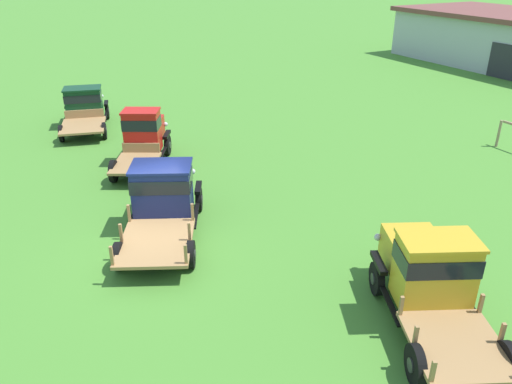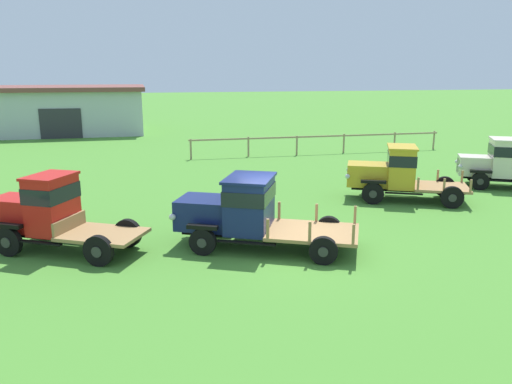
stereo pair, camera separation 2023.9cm
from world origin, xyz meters
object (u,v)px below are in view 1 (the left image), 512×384
(vintage_truck_foreground_near, at_px, (85,105))
(vintage_truck_far_side, at_px, (429,274))
(vintage_truck_second_in_line, at_px, (144,136))
(vintage_truck_midrow_center, at_px, (164,194))

(vintage_truck_foreground_near, bearing_deg, vintage_truck_far_side, 12.63)
(vintage_truck_second_in_line, distance_m, vintage_truck_midrow_center, 5.88)
(vintage_truck_second_in_line, bearing_deg, vintage_truck_far_side, 13.48)
(vintage_truck_foreground_near, height_order, vintage_truck_far_side, vintage_truck_far_side)
(vintage_truck_midrow_center, height_order, vintage_truck_far_side, vintage_truck_far_side)
(vintage_truck_foreground_near, relative_size, vintage_truck_second_in_line, 1.15)
(vintage_truck_foreground_near, bearing_deg, vintage_truck_midrow_center, 0.86)
(vintage_truck_foreground_near, height_order, vintage_truck_midrow_center, vintage_truck_midrow_center)
(vintage_truck_foreground_near, height_order, vintage_truck_second_in_line, vintage_truck_second_in_line)
(vintage_truck_midrow_center, xyz_separation_m, vintage_truck_far_side, (7.33, 4.20, 0.03))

